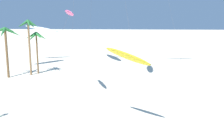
% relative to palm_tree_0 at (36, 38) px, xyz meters
% --- Properties ---
extents(palm_tree_0, '(3.99, 4.07, 7.52)m').
position_rel_palm_tree_0_xyz_m(palm_tree_0, '(0.00, 0.00, 0.00)').
color(palm_tree_0, brown).
rests_on(palm_tree_0, ground).
extents(palm_tree_1, '(5.23, 5.50, 8.53)m').
position_rel_palm_tree_0_xyz_m(palm_tree_1, '(-4.19, -3.00, 0.51)').
color(palm_tree_1, brown).
rests_on(palm_tree_1, ground).
extents(palm_tree_2, '(3.78, 3.76, 9.67)m').
position_rel_palm_tree_0_xyz_m(palm_tree_2, '(-0.97, -1.06, 1.60)').
color(palm_tree_2, olive).
rests_on(palm_tree_2, ground).
extents(flying_kite_0, '(4.83, 8.63, 11.53)m').
position_rel_palm_tree_0_xyz_m(flying_kite_0, '(8.54, -12.76, 4.53)').
color(flying_kite_0, '#EA5193').
rests_on(flying_kite_0, ground).
extents(flying_kite_2, '(6.83, 11.26, 8.23)m').
position_rel_palm_tree_0_xyz_m(flying_kite_2, '(-2.69, 12.44, 0.66)').
color(flying_kite_2, white).
rests_on(flying_kite_2, ground).
extents(flying_kite_4, '(4.67, 4.89, 8.19)m').
position_rel_palm_tree_0_xyz_m(flying_kite_4, '(15.75, -21.74, 0.68)').
color(flying_kite_4, yellow).
rests_on(flying_kite_4, ground).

